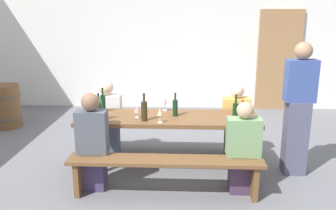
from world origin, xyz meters
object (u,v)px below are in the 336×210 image
at_px(wine_glass_2, 160,113).
at_px(standing_host, 298,111).
at_px(wine_bottle_0, 144,111).
at_px(wine_glass_1, 137,110).
at_px(wine_bottle_2, 235,113).
at_px(bench_far, 170,129).
at_px(tasting_table, 168,122).
at_px(wine_bottle_3, 175,107).
at_px(wine_bottle_1, 99,111).
at_px(seated_guest_near_1, 243,150).
at_px(seated_guest_near_0, 93,144).
at_px(seated_guest_far_0, 108,121).
at_px(bench_near, 165,166).
at_px(wine_glass_3, 165,102).
at_px(wooden_door, 279,61).
at_px(wine_bottle_4, 103,103).
at_px(seated_guest_far_1, 236,124).
at_px(wine_barrel, 5,106).
at_px(wine_glass_0, 243,102).

height_order(wine_glass_2, standing_host, standing_host).
xyz_separation_m(wine_bottle_0, wine_glass_1, (-0.10, 0.12, -0.02)).
distance_m(wine_bottle_0, wine_bottle_2, 1.09).
bearing_deg(bench_far, tasting_table, -90.00).
bearing_deg(wine_bottle_3, wine_glass_1, -167.83).
xyz_separation_m(wine_bottle_1, seated_guest_near_1, (1.71, -0.29, -0.37)).
xyz_separation_m(seated_guest_near_1, standing_host, (0.75, 0.53, 0.32)).
relative_size(seated_guest_near_0, seated_guest_far_0, 1.05).
bearing_deg(wine_glass_1, seated_guest_near_0, -137.37).
height_order(bench_near, wine_glass_3, wine_glass_3).
distance_m(wooden_door, seated_guest_near_0, 4.82).
bearing_deg(seated_guest_near_0, wine_bottle_2, -81.44).
distance_m(wine_bottle_3, standing_host, 1.54).
relative_size(wine_bottle_4, seated_guest_far_1, 0.30).
bearing_deg(wine_glass_3, seated_guest_far_0, 164.00).
bearing_deg(wine_barrel, wine_glass_3, -26.18).
xyz_separation_m(bench_far, wine_glass_2, (-0.09, -0.92, 0.52)).
relative_size(wine_glass_0, standing_host, 0.10).
relative_size(bench_far, seated_guest_near_1, 2.03).
height_order(tasting_table, wine_bottle_3, wine_bottle_3).
height_order(bench_far, wine_bottle_0, wine_bottle_0).
relative_size(wine_bottle_2, wine_barrel, 0.45).
height_order(tasting_table, seated_guest_far_1, seated_guest_far_1).
bearing_deg(wine_glass_2, seated_guest_near_1, -13.86).
distance_m(seated_guest_near_0, seated_guest_far_1, 2.05).
bearing_deg(wine_glass_2, standing_host, 9.75).
relative_size(wine_glass_2, seated_guest_far_1, 0.17).
distance_m(wooden_door, wine_bottle_0, 4.21).
distance_m(bench_near, wine_bottle_0, 0.75).
bearing_deg(wine_bottle_2, seated_guest_near_1, -74.62).
distance_m(wooden_door, wine_bottle_3, 3.81).
xyz_separation_m(tasting_table, wine_bottle_4, (-0.87, 0.19, 0.20)).
relative_size(bench_near, wine_glass_3, 12.17).
bearing_deg(wine_bottle_3, tasting_table, -161.52).
bearing_deg(seated_guest_near_0, wine_bottle_0, -61.33).
bearing_deg(seated_guest_near_1, bench_near, 99.69).
bearing_deg(wine_glass_1, wine_bottle_2, -8.62).
distance_m(bench_far, wine_bottle_1, 1.30).
relative_size(wooden_door, wine_bottle_0, 6.18).
xyz_separation_m(bench_near, wine_glass_0, (0.98, 0.93, 0.51)).
height_order(wine_bottle_2, seated_guest_near_1, wine_bottle_2).
height_order(wooden_door, wine_glass_0, wooden_door).
xyz_separation_m(seated_guest_far_0, wine_barrel, (-2.14, 1.22, -0.13)).
relative_size(wine_glass_2, wine_glass_3, 0.98).
height_order(wine_bottle_0, wine_bottle_1, wine_bottle_0).
bearing_deg(wine_glass_1, wine_barrel, 145.81).
bearing_deg(tasting_table, seated_guest_near_1, -29.79).
xyz_separation_m(wine_bottle_1, seated_guest_near_0, (-0.02, -0.29, -0.32)).
relative_size(wine_bottle_1, wine_glass_2, 1.92).
relative_size(bench_far, wine_barrel, 2.81).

